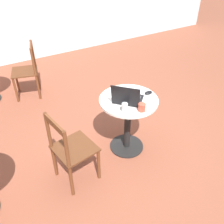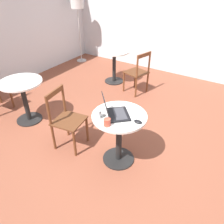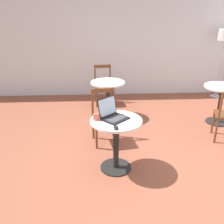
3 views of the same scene
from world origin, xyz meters
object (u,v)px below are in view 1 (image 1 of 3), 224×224
Objects in this scene: chair_near_back at (71,150)px; mouse at (148,93)px; chair_mid_front at (27,71)px; drinking_glass at (125,108)px; laptop at (127,98)px; mug at (142,107)px; cafe_table_near at (128,114)px.

chair_near_back reaches higher than mouse.
drinking_glass is at bearing -165.67° from chair_mid_front.
mug is (-0.21, -0.04, -0.01)m from laptop.
mug is at bearing 178.55° from cafe_table_near.
chair_near_back is at bearing 80.93° from mug.
mug is at bearing -99.07° from chair_near_back.
chair_mid_front reaches higher than mouse.
chair_mid_front is 2.17m from mouse.
chair_mid_front is at bearing 17.99° from mug.
chair_near_back reaches higher than drinking_glass.
chair_near_back reaches higher than mug.
cafe_table_near is at bearing -159.61° from chair_mid_front.
chair_near_back is 1.00× the size of chair_mid_front.
drinking_glass reaches higher than cafe_table_near.
chair_mid_front is at bearing 26.75° from mouse.
cafe_table_near is 0.35m from mouse.
drinking_glass is (-0.16, 0.44, 0.04)m from mouse.
laptop is 0.22m from mug.
cafe_table_near is 0.36m from drinking_glass.
mug reaches higher than mouse.
mouse is (0.11, -1.05, 0.31)m from chair_near_back.
mug is (-0.25, 0.01, 0.25)m from cafe_table_near.
cafe_table_near is 7.05× the size of drinking_glass.
laptop is 4.14× the size of drinking_glass.
chair_mid_front is 2.29m from mug.
chair_near_back is 0.86m from mug.
mouse is (0.02, -0.31, -0.04)m from laptop.
laptop is at bearing -83.24° from chair_near_back.
chair_near_back is at bearing 99.32° from cafe_table_near.
chair_near_back and chair_mid_front have the same top height.
chair_near_back is 8.40× the size of drinking_glass.
mouse is (-0.02, -0.26, 0.22)m from cafe_table_near.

